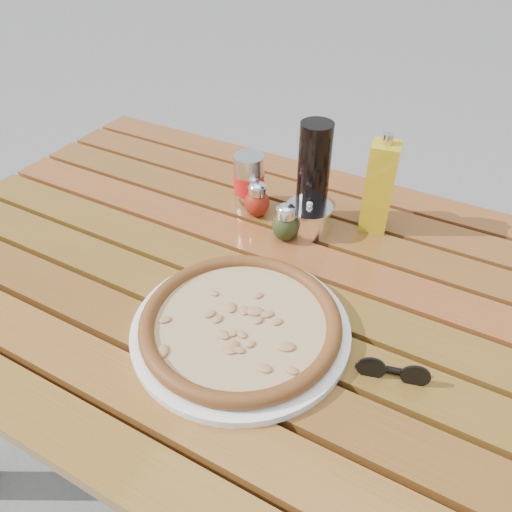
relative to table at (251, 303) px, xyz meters
The scene contains 11 objects.
ground 0.67m from the table, 90.00° to the left, with size 60.00×60.00×0.00m, color slate.
table is the anchor object (origin of this frame).
plate 0.17m from the table, 67.10° to the right, with size 0.36×0.36×0.01m, color white.
pizza 0.18m from the table, 67.10° to the right, with size 0.36×0.36×0.03m.
pepper_shaker 0.23m from the table, 115.57° to the left, with size 0.07×0.07×0.08m.
oregano_shaker 0.18m from the table, 87.87° to the left, with size 0.06×0.06×0.08m.
dark_bottle 0.29m from the table, 84.31° to the left, with size 0.07×0.07×0.22m, color black.
soda_can 0.28m from the table, 120.29° to the left, with size 0.08×0.08×0.12m.
olive_oil_cruet 0.35m from the table, 60.25° to the left, with size 0.06×0.06×0.21m.
parmesan_tin 0.21m from the table, 79.40° to the left, with size 0.10×0.10×0.07m.
sunglasses 0.33m from the table, 19.23° to the right, with size 0.11×0.05×0.04m.
Camera 1 is at (0.35, -0.62, 1.37)m, focal length 35.00 mm.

